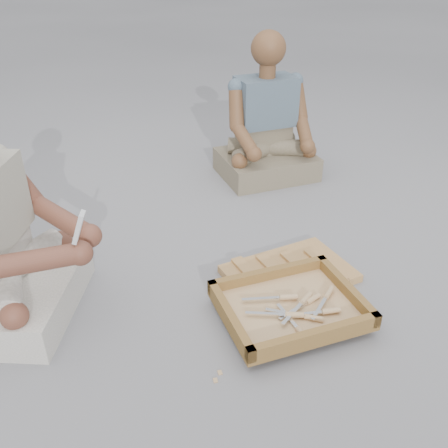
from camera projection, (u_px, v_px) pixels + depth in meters
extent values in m
plane|color=gray|center=(226.00, 298.00, 2.07)|extent=(60.00, 60.00, 0.00)
cube|color=#9F733D|center=(289.00, 274.00, 2.19)|extent=(0.60, 0.48, 0.04)
cube|color=brown|center=(290.00, 310.00, 1.94)|extent=(0.59, 0.50, 0.02)
cube|color=brown|center=(269.00, 274.00, 2.09)|extent=(0.53, 0.11, 0.05)
cube|color=brown|center=(316.00, 336.00, 1.77)|extent=(0.53, 0.11, 0.05)
cube|color=brown|center=(346.00, 289.00, 2.00)|extent=(0.09, 0.43, 0.05)
cube|color=brown|center=(230.00, 318.00, 1.85)|extent=(0.09, 0.43, 0.05)
cube|color=tan|center=(290.00, 307.00, 1.94)|extent=(0.52, 0.43, 0.01)
cube|color=white|center=(261.00, 298.00, 1.95)|extent=(0.15, 0.03, 0.00)
cylinder|color=tan|center=(289.00, 297.00, 1.96)|extent=(0.07, 0.03, 0.02)
cube|color=white|center=(293.00, 310.00, 1.90)|extent=(0.14, 0.08, 0.00)
cylinder|color=tan|center=(313.00, 299.00, 1.96)|extent=(0.07, 0.05, 0.02)
cube|color=white|center=(319.00, 308.00, 1.90)|extent=(0.11, 0.12, 0.00)
cylinder|color=tan|center=(329.00, 292.00, 1.99)|extent=(0.06, 0.07, 0.02)
cube|color=white|center=(285.00, 313.00, 1.89)|extent=(0.14, 0.08, 0.00)
cylinder|color=tan|center=(314.00, 318.00, 1.86)|extent=(0.07, 0.05, 0.02)
cube|color=white|center=(292.00, 313.00, 1.87)|extent=(0.12, 0.11, 0.00)
cylinder|color=tan|center=(306.00, 298.00, 1.95)|extent=(0.07, 0.06, 0.02)
cube|color=white|center=(303.00, 314.00, 1.88)|extent=(0.15, 0.02, 0.00)
cylinder|color=tan|center=(331.00, 311.00, 1.89)|extent=(0.07, 0.03, 0.02)
cube|color=white|center=(287.00, 316.00, 1.88)|extent=(0.04, 0.15, 0.00)
cylinder|color=tan|center=(303.00, 334.00, 1.79)|extent=(0.04, 0.07, 0.02)
cube|color=white|center=(265.00, 313.00, 1.87)|extent=(0.15, 0.05, 0.00)
cylinder|color=tan|center=(295.00, 315.00, 1.87)|extent=(0.07, 0.04, 0.02)
cube|color=tan|center=(365.00, 302.00, 2.05)|extent=(0.02, 0.02, 0.00)
cube|color=tan|center=(311.00, 335.00, 1.88)|extent=(0.02, 0.02, 0.00)
cube|color=tan|center=(215.00, 380.00, 1.69)|extent=(0.02, 0.02, 0.00)
cube|color=tan|center=(220.00, 373.00, 1.72)|extent=(0.02, 0.02, 0.00)
cube|color=tan|center=(327.00, 301.00, 2.06)|extent=(0.02, 0.02, 0.00)
cube|color=tan|center=(316.00, 317.00, 1.97)|extent=(0.02, 0.02, 0.00)
cube|color=tan|center=(257.00, 295.00, 2.09)|extent=(0.02, 0.02, 0.00)
cube|color=tan|center=(280.00, 264.00, 2.29)|extent=(0.02, 0.02, 0.00)
cube|color=tan|center=(318.00, 291.00, 2.11)|extent=(0.02, 0.02, 0.00)
cube|color=tan|center=(223.00, 308.00, 2.01)|extent=(0.02, 0.02, 0.00)
cube|color=tan|center=(237.00, 305.00, 2.03)|extent=(0.02, 0.02, 0.00)
cube|color=tan|center=(235.00, 278.00, 2.19)|extent=(0.02, 0.02, 0.00)
cube|color=tan|center=(332.00, 292.00, 2.10)|extent=(0.02, 0.02, 0.00)
cube|color=tan|center=(240.00, 291.00, 2.11)|extent=(0.02, 0.02, 0.00)
cube|color=tan|center=(266.00, 340.00, 1.86)|extent=(0.02, 0.02, 0.00)
cube|color=tan|center=(324.00, 314.00, 1.99)|extent=(0.02, 0.02, 0.00)
cube|color=silver|center=(16.00, 295.00, 1.97)|extent=(0.59, 0.67, 0.15)
sphere|color=brown|center=(90.00, 236.00, 1.88)|extent=(0.09, 0.09, 0.09)
sphere|color=brown|center=(80.00, 253.00, 1.78)|extent=(0.09, 0.09, 0.09)
cube|color=#796B57|center=(266.00, 164.00, 3.10)|extent=(0.61, 0.51, 0.14)
cube|color=#796B57|center=(263.00, 137.00, 3.06)|extent=(0.33, 0.23, 0.17)
cube|color=slate|center=(265.00, 101.00, 2.94)|extent=(0.37, 0.26, 0.28)
sphere|color=brown|center=(268.00, 48.00, 2.78)|extent=(0.20, 0.20, 0.20)
sphere|color=brown|center=(307.00, 146.00, 2.91)|extent=(0.09, 0.09, 0.09)
sphere|color=brown|center=(254.00, 154.00, 2.81)|extent=(0.09, 0.09, 0.09)
cube|color=silver|center=(79.00, 227.00, 1.73)|extent=(0.06, 0.06, 0.12)
cube|color=black|center=(78.00, 225.00, 1.72)|extent=(0.02, 0.04, 0.04)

